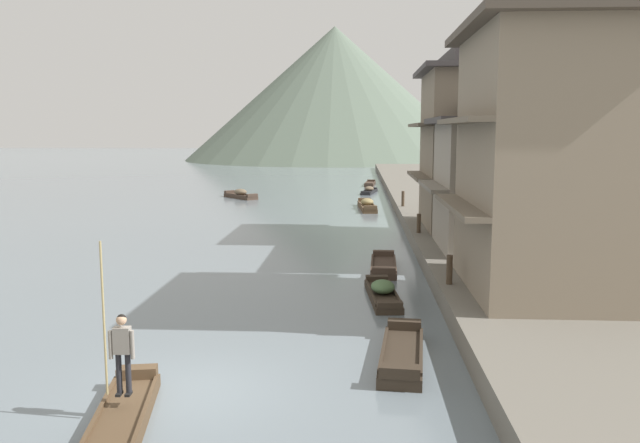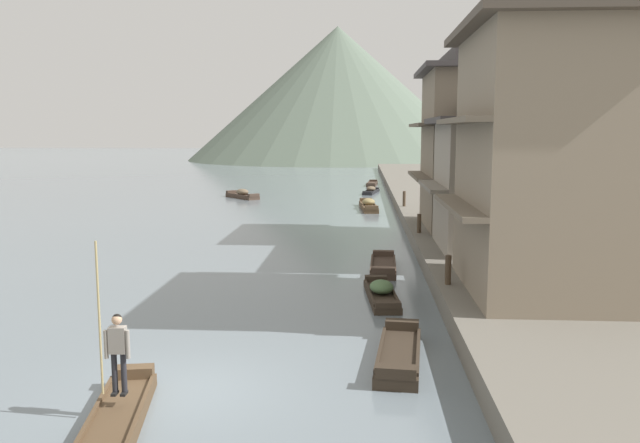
{
  "view_description": "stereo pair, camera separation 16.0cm",
  "coord_description": "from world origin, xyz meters",
  "px_view_note": "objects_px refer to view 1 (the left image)",
  "views": [
    {
      "loc": [
        3.59,
        -13.04,
        5.56
      ],
      "look_at": [
        1.9,
        15.39,
        1.56
      ],
      "focal_mm": 36.09,
      "sensor_mm": 36.0,
      "label": 1
    },
    {
      "loc": [
        3.75,
        -13.03,
        5.56
      ],
      "look_at": [
        1.9,
        15.39,
        1.56
      ],
      "focal_mm": 36.09,
      "sensor_mm": 36.0,
      "label": 2
    }
  ],
  "objects_px": {
    "boat_midriver_drifting": "(241,195)",
    "house_waterfront_nearest": "(558,151)",
    "boatman_person": "(121,345)",
    "house_waterfront_tall": "(467,143)",
    "boat_midriver_upstream": "(383,293)",
    "boat_moored_far": "(369,191)",
    "house_waterfront_second": "(513,177)",
    "mooring_post_dock_near": "(449,270)",
    "boat_moored_second": "(370,184)",
    "mooring_post_dock_mid": "(419,223)",
    "boat_moored_third": "(383,266)",
    "boat_upstream_distant": "(367,205)",
    "boat_foreground_poled": "(117,430)",
    "mooring_post_dock_far": "(403,199)",
    "boat_moored_nearest": "(402,354)"
  },
  "relations": [
    {
      "from": "house_waterfront_nearest",
      "to": "mooring_post_dock_near",
      "type": "height_order",
      "value": "house_waterfront_nearest"
    },
    {
      "from": "boat_moored_far",
      "to": "house_waterfront_nearest",
      "type": "relative_size",
      "value": 0.5
    },
    {
      "from": "boat_midriver_drifting",
      "to": "mooring_post_dock_near",
      "type": "bearing_deg",
      "value": -68.68
    },
    {
      "from": "boatman_person",
      "to": "house_waterfront_tall",
      "type": "bearing_deg",
      "value": 65.17
    },
    {
      "from": "boat_foreground_poled",
      "to": "mooring_post_dock_mid",
      "type": "bearing_deg",
      "value": 70.13
    },
    {
      "from": "mooring_post_dock_near",
      "to": "mooring_post_dock_mid",
      "type": "xyz_separation_m",
      "value": [
        0.0,
        10.62,
        -0.01
      ]
    },
    {
      "from": "house_waterfront_nearest",
      "to": "house_waterfront_second",
      "type": "xyz_separation_m",
      "value": [
        0.43,
        7.3,
        -1.29
      ]
    },
    {
      "from": "house_waterfront_tall",
      "to": "boatman_person",
      "type": "bearing_deg",
      "value": -114.83
    },
    {
      "from": "boatman_person",
      "to": "boat_upstream_distant",
      "type": "relative_size",
      "value": 0.55
    },
    {
      "from": "house_waterfront_second",
      "to": "mooring_post_dock_mid",
      "type": "height_order",
      "value": "house_waterfront_second"
    },
    {
      "from": "boat_moored_second",
      "to": "house_waterfront_tall",
      "type": "bearing_deg",
      "value": -82.75
    },
    {
      "from": "boat_moored_third",
      "to": "house_waterfront_nearest",
      "type": "xyz_separation_m",
      "value": [
        4.95,
        -5.79,
        4.82
      ]
    },
    {
      "from": "boat_midriver_drifting",
      "to": "house_waterfront_nearest",
      "type": "height_order",
      "value": "house_waterfront_nearest"
    },
    {
      "from": "boat_midriver_upstream",
      "to": "house_waterfront_tall",
      "type": "distance_m",
      "value": 14.06
    },
    {
      "from": "mooring_post_dock_near",
      "to": "boat_moored_second",
      "type": "bearing_deg",
      "value": 92.1
    },
    {
      "from": "boat_moored_third",
      "to": "boat_moored_second",
      "type": "bearing_deg",
      "value": 89.74
    },
    {
      "from": "boat_foreground_poled",
      "to": "boat_moored_third",
      "type": "xyz_separation_m",
      "value": [
        5.41,
        14.79,
        -0.0
      ]
    },
    {
      "from": "boat_midriver_drifting",
      "to": "mooring_post_dock_mid",
      "type": "height_order",
      "value": "mooring_post_dock_mid"
    },
    {
      "from": "boat_moored_nearest",
      "to": "mooring_post_dock_near",
      "type": "height_order",
      "value": "mooring_post_dock_near"
    },
    {
      "from": "boat_foreground_poled",
      "to": "boat_midriver_drifting",
      "type": "bearing_deg",
      "value": 97.38
    },
    {
      "from": "boatman_person",
      "to": "boat_midriver_upstream",
      "type": "height_order",
      "value": "boatman_person"
    },
    {
      "from": "boat_midriver_upstream",
      "to": "boat_moored_third",
      "type": "bearing_deg",
      "value": 87.46
    },
    {
      "from": "boat_midriver_upstream",
      "to": "mooring_post_dock_near",
      "type": "bearing_deg",
      "value": -15.13
    },
    {
      "from": "boat_foreground_poled",
      "to": "mooring_post_dock_far",
      "type": "xyz_separation_m",
      "value": [
        7.31,
        31.4,
        1.02
      ]
    },
    {
      "from": "mooring_post_dock_far",
      "to": "mooring_post_dock_near",
      "type": "bearing_deg",
      "value": -90.0
    },
    {
      "from": "boat_upstream_distant",
      "to": "house_waterfront_tall",
      "type": "bearing_deg",
      "value": -69.16
    },
    {
      "from": "boat_moored_nearest",
      "to": "mooring_post_dock_mid",
      "type": "bearing_deg",
      "value": 83.37
    },
    {
      "from": "house_waterfront_nearest",
      "to": "mooring_post_dock_mid",
      "type": "xyz_separation_m",
      "value": [
        -3.05,
        11.23,
        -3.84
      ]
    },
    {
      "from": "boat_foreground_poled",
      "to": "house_waterfront_nearest",
      "type": "relative_size",
      "value": 0.58
    },
    {
      "from": "boatman_person",
      "to": "boat_moored_nearest",
      "type": "relative_size",
      "value": 0.78
    },
    {
      "from": "boat_moored_third",
      "to": "house_waterfront_tall",
      "type": "xyz_separation_m",
      "value": [
        4.47,
        7.77,
        4.83
      ]
    },
    {
      "from": "boat_moored_third",
      "to": "mooring_post_dock_far",
      "type": "distance_m",
      "value": 16.75
    },
    {
      "from": "boat_midriver_drifting",
      "to": "house_waterfront_second",
      "type": "relative_size",
      "value": 0.53
    },
    {
      "from": "mooring_post_dock_mid",
      "to": "boat_moored_third",
      "type": "bearing_deg",
      "value": -109.23
    },
    {
      "from": "house_waterfront_tall",
      "to": "mooring_post_dock_near",
      "type": "relative_size",
      "value": 9.22
    },
    {
      "from": "house_waterfront_nearest",
      "to": "mooring_post_dock_mid",
      "type": "relative_size",
      "value": 9.47
    },
    {
      "from": "house_waterfront_nearest",
      "to": "house_waterfront_second",
      "type": "distance_m",
      "value": 7.43
    },
    {
      "from": "house_waterfront_nearest",
      "to": "house_waterfront_tall",
      "type": "distance_m",
      "value": 13.56
    },
    {
      "from": "boat_upstream_distant",
      "to": "house_waterfront_second",
      "type": "relative_size",
      "value": 0.77
    },
    {
      "from": "boat_upstream_distant",
      "to": "boat_midriver_upstream",
      "type": "bearing_deg",
      "value": -89.58
    },
    {
      "from": "boat_moored_nearest",
      "to": "house_waterfront_nearest",
      "type": "xyz_separation_m",
      "value": [
        4.9,
        4.69,
        4.8
      ]
    },
    {
      "from": "boat_moored_nearest",
      "to": "mooring_post_dock_near",
      "type": "distance_m",
      "value": 5.7
    },
    {
      "from": "boat_foreground_poled",
      "to": "house_waterfront_second",
      "type": "bearing_deg",
      "value": 56.47
    },
    {
      "from": "boat_upstream_distant",
      "to": "mooring_post_dock_mid",
      "type": "xyz_separation_m",
      "value": [
        2.29,
        -15.1,
        0.88
      ]
    },
    {
      "from": "boat_midriver_upstream",
      "to": "boat_upstream_distant",
      "type": "bearing_deg",
      "value": 90.42
    },
    {
      "from": "boat_midriver_upstream",
      "to": "mooring_post_dock_near",
      "type": "relative_size",
      "value": 4.21
    },
    {
      "from": "boat_moored_nearest",
      "to": "mooring_post_dock_far",
      "type": "relative_size",
      "value": 3.9
    },
    {
      "from": "mooring_post_dock_far",
      "to": "house_waterfront_second",
      "type": "bearing_deg",
      "value": -76.99
    },
    {
      "from": "boat_upstream_distant",
      "to": "mooring_post_dock_far",
      "type": "relative_size",
      "value": 5.51
    },
    {
      "from": "boat_midriver_drifting",
      "to": "boat_midriver_upstream",
      "type": "bearing_deg",
      "value": -71.64
    }
  ]
}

